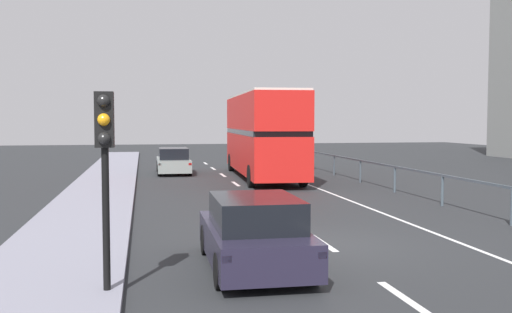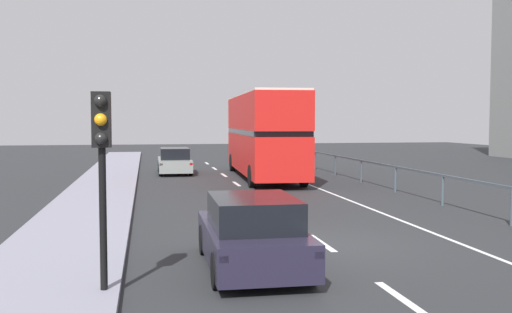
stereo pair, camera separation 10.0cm
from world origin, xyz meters
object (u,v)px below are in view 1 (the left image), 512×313
object	(u,v)px
hatchback_car_near	(254,234)
sedan_car_ahead	(173,161)
traffic_signal_pole	(105,142)
double_decker_bus_red	(263,133)

from	to	relation	value
hatchback_car_near	sedan_car_ahead	size ratio (longest dim) A/B	0.92
hatchback_car_near	traffic_signal_pole	xyz separation A→B (m)	(-2.74, -1.45, 1.89)
traffic_signal_pole	sedan_car_ahead	xyz separation A→B (m)	(2.24, 22.58, -1.89)
traffic_signal_pole	sedan_car_ahead	world-z (taller)	traffic_signal_pole
hatchback_car_near	traffic_signal_pole	world-z (taller)	traffic_signal_pole
double_decker_bus_red	hatchback_car_near	bearing A→B (deg)	-99.59
double_decker_bus_red	traffic_signal_pole	world-z (taller)	double_decker_bus_red
double_decker_bus_red	sedan_car_ahead	xyz separation A→B (m)	(-4.36, 3.36, -1.62)
double_decker_bus_red	traffic_signal_pole	distance (m)	20.32
double_decker_bus_red	sedan_car_ahead	size ratio (longest dim) A/B	2.61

